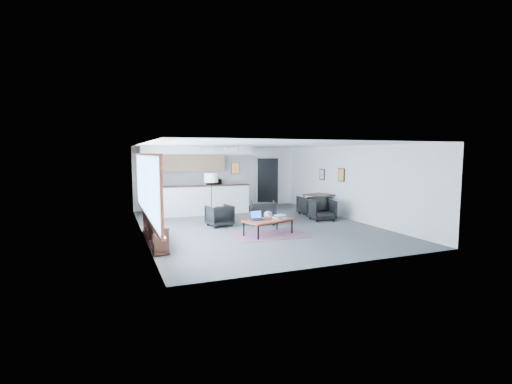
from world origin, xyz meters
name	(u,v)px	position (x,y,z in m)	size (l,w,h in m)	color
room	(257,186)	(0.00, 0.00, 1.30)	(7.02, 9.02, 2.62)	#474749
window	(146,187)	(-3.46, -0.90, 1.46)	(0.10, 5.95, 1.66)	#8CBFFF
console	(155,230)	(-3.30, -1.05, 0.33)	(0.35, 3.00, 0.80)	black
kitchenette	(194,177)	(-1.20, 3.71, 1.38)	(4.20, 1.96, 2.60)	white
doorway	(267,181)	(2.30, 4.42, 1.07)	(1.10, 0.12, 2.15)	black
track_light	(219,148)	(-0.59, 2.20, 2.53)	(1.60, 0.07, 0.15)	silver
wall_art_lower	(341,175)	(3.47, 0.40, 1.55)	(0.03, 0.38, 0.48)	black
wall_art_upper	(322,174)	(3.47, 1.70, 1.50)	(0.03, 0.34, 0.44)	black
kilim_rug	(268,235)	(-0.17, -1.33, 0.01)	(2.10, 1.47, 0.01)	#62374C
coffee_table	(268,220)	(-0.17, -1.33, 0.42)	(1.54, 1.13, 0.45)	maroon
laptop	(257,217)	(-0.49, -1.24, 0.52)	(0.35, 0.29, 0.25)	black
ceramic_pot	(268,215)	(-0.18, -1.35, 0.57)	(0.24, 0.24, 0.24)	gray
book_stack	(280,217)	(0.21, -1.28, 0.50)	(0.39, 0.35, 0.10)	silver
coaster	(275,221)	(-0.09, -1.59, 0.45)	(0.13, 0.13, 0.01)	#E5590C
armchair_left	(219,215)	(-1.12, 0.41, 0.38)	(0.74, 0.69, 0.76)	black
armchair_right	(263,211)	(0.36, 0.30, 0.42)	(0.81, 0.76, 0.84)	black
floor_lamp	(211,180)	(-1.07, 1.56, 1.42)	(0.55, 0.55, 1.64)	black
dining_table	(320,196)	(3.00, 1.08, 0.72)	(1.21, 1.21, 0.79)	black
dining_chair_near	(322,210)	(2.50, 0.11, 0.35)	(0.67, 0.63, 0.69)	black
dining_chair_far	(310,206)	(2.71, 1.30, 0.34)	(0.66, 0.62, 0.68)	black
microwave	(214,182)	(-0.27, 4.15, 1.12)	(0.57, 0.32, 0.39)	black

